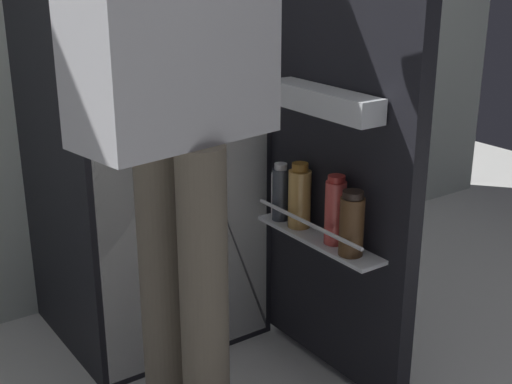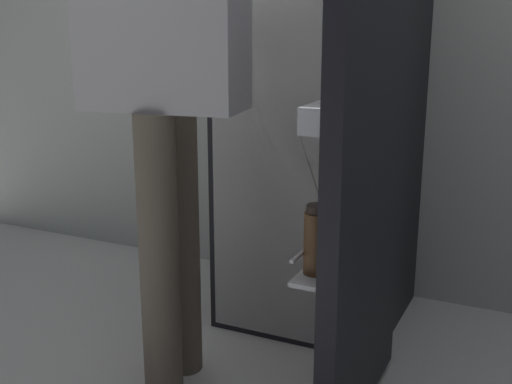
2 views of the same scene
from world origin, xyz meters
TOP-DOWN VIEW (x-y plane):
  - refrigerator at (0.03, 0.50)m, footprint 0.70×1.23m
  - person at (-0.23, -0.14)m, footprint 0.66×0.76m

SIDE VIEW (x-z plane):
  - refrigerator at x=0.03m, z-range 0.00..1.70m
  - person at x=-0.23m, z-range 0.20..1.98m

